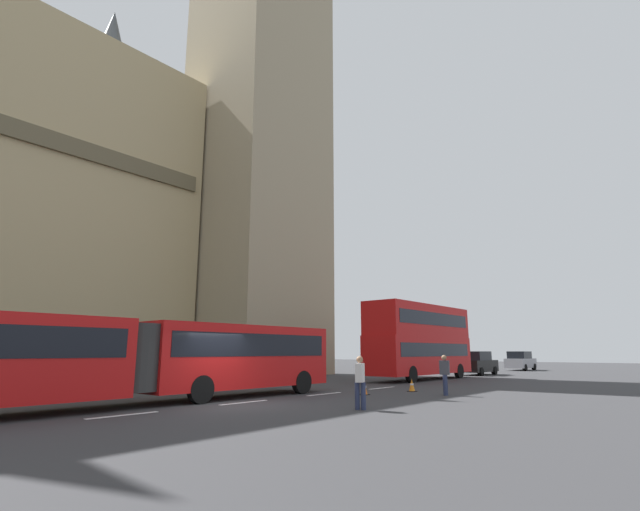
# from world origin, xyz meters

# --- Properties ---
(ground_plane) EXTENTS (160.00, 160.00, 0.00)m
(ground_plane) POSITION_xyz_m (0.00, 0.00, 0.00)
(ground_plane) COLOR #333335
(lane_centre_marking) EXTENTS (29.80, 0.16, 0.01)m
(lane_centre_marking) POSITION_xyz_m (-3.84, 0.00, 0.01)
(lane_centre_marking) COLOR silver
(lane_centre_marking) RESTS_ON ground_plane
(articulated_bus) EXTENTS (18.23, 2.54, 2.90)m
(articulated_bus) POSITION_xyz_m (-2.71, 1.99, 1.75)
(articulated_bus) COLOR red
(articulated_bus) RESTS_ON ground_plane
(double_decker_bus) EXTENTS (10.39, 2.54, 4.90)m
(double_decker_bus) POSITION_xyz_m (17.87, 2.00, 2.71)
(double_decker_bus) COLOR red
(double_decker_bus) RESTS_ON ground_plane
(sedan_lead) EXTENTS (4.40, 1.86, 1.85)m
(sedan_lead) POSITION_xyz_m (26.65, 1.76, 0.91)
(sedan_lead) COLOR black
(sedan_lead) RESTS_ON ground_plane
(sedan_trailing) EXTENTS (4.40, 1.86, 1.85)m
(sedan_trailing) POSITION_xyz_m (38.70, 2.22, 0.91)
(sedan_trailing) COLOR gray
(sedan_trailing) RESTS_ON ground_plane
(traffic_cone_west) EXTENTS (0.36, 0.36, 0.58)m
(traffic_cone_west) POSITION_xyz_m (6.22, -1.54, 0.28)
(traffic_cone_west) COLOR black
(traffic_cone_west) RESTS_ON ground_plane
(traffic_cone_middle) EXTENTS (0.36, 0.36, 0.58)m
(traffic_cone_middle) POSITION_xyz_m (9.05, -2.26, 0.28)
(traffic_cone_middle) COLOR black
(traffic_cone_middle) RESTS_ON ground_plane
(pedestrian_near_cones) EXTENTS (0.46, 0.38, 1.69)m
(pedestrian_near_cones) POSITION_xyz_m (1.76, -4.52, 0.91)
(pedestrian_near_cones) COLOR #262D4C
(pedestrian_near_cones) RESTS_ON ground_plane
(pedestrian_by_kerb) EXTENTS (0.35, 0.45, 1.69)m
(pedestrian_by_kerb) POSITION_xyz_m (8.26, -4.34, 0.91)
(pedestrian_by_kerb) COLOR #262D4C
(pedestrian_by_kerb) RESTS_ON ground_plane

